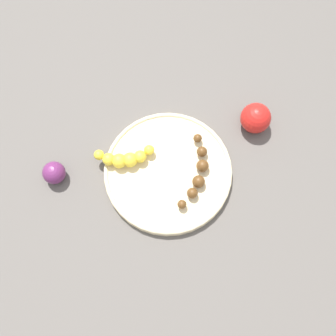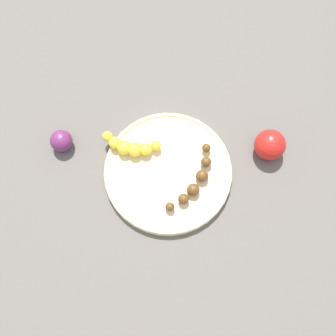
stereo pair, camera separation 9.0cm
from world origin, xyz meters
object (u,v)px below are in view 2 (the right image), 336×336
object	(u,v)px
banana_overripe	(196,181)
plum_purple	(61,141)
apple_red	(270,145)
fruit_bowl	(168,172)
banana_yellow	(130,146)

from	to	relation	value
banana_overripe	plum_purple	xyz separation A→B (m)	(-0.13, 0.30, -0.01)
apple_red	plum_purple	distance (m)	0.48
banana_overripe	apple_red	world-z (taller)	apple_red
fruit_bowl	banana_overripe	xyz separation A→B (m)	(0.02, -0.06, 0.02)
apple_red	plum_purple	bearing A→B (deg)	129.88
fruit_bowl	plum_purple	distance (m)	0.26
fruit_bowl	apple_red	size ratio (longest dim) A/B	4.08
banana_yellow	banana_overripe	bearing A→B (deg)	72.88
banana_yellow	plum_purple	world-z (taller)	banana_yellow
plum_purple	apple_red	bearing A→B (deg)	-50.12
fruit_bowl	banana_yellow	world-z (taller)	banana_yellow
banana_overripe	plum_purple	world-z (taller)	plum_purple
fruit_bowl	banana_overripe	bearing A→B (deg)	-73.05
fruit_bowl	banana_overripe	world-z (taller)	banana_overripe
banana_overripe	apple_red	distance (m)	0.19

